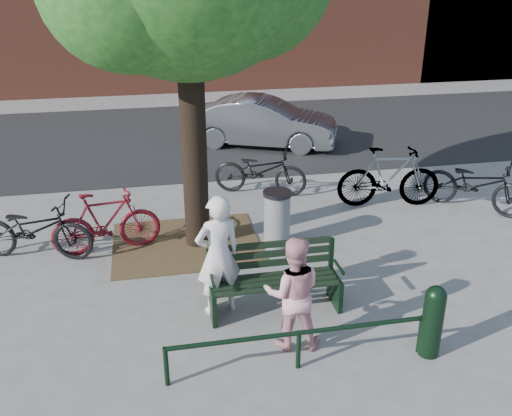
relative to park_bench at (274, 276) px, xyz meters
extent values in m
plane|color=gray|center=(0.00, -0.08, -0.48)|extent=(90.00, 90.00, 0.00)
cube|color=brown|center=(-1.00, 2.12, -0.47)|extent=(2.40, 2.00, 0.02)
cube|color=black|center=(0.00, 8.42, -0.47)|extent=(40.00, 7.00, 0.01)
cube|color=black|center=(-0.84, -0.08, -0.25)|extent=(0.06, 0.52, 0.45)
cube|color=black|center=(-0.84, 0.15, 0.19)|extent=(0.06, 0.06, 0.44)
cylinder|color=black|center=(-0.84, -0.18, 0.15)|extent=(0.04, 0.36, 0.04)
cube|color=black|center=(0.84, -0.08, -0.25)|extent=(0.06, 0.52, 0.45)
cube|color=black|center=(0.84, 0.15, 0.19)|extent=(0.06, 0.06, 0.44)
cylinder|color=black|center=(0.84, -0.18, 0.15)|extent=(0.04, 0.36, 0.04)
cube|color=black|center=(0.00, -0.08, -0.03)|extent=(1.64, 0.46, 0.04)
cube|color=black|center=(0.00, 0.15, 0.26)|extent=(1.64, 0.03, 0.47)
cylinder|color=black|center=(-1.50, -1.28, -0.23)|extent=(0.06, 0.06, 0.50)
cylinder|color=black|center=(0.00, -1.28, -0.23)|extent=(0.06, 0.06, 0.50)
cylinder|color=black|center=(1.50, -1.28, -0.23)|extent=(0.06, 0.06, 0.50)
cylinder|color=black|center=(0.00, -1.28, 0.00)|extent=(3.00, 0.06, 0.06)
cylinder|color=black|center=(-0.80, 2.12, 1.42)|extent=(0.40, 0.40, 3.80)
imported|color=silver|center=(-0.72, 0.07, 0.36)|extent=(0.68, 0.52, 1.67)
imported|color=pink|center=(0.04, -0.83, 0.25)|extent=(0.80, 0.67, 1.45)
cylinder|color=black|center=(1.60, -1.34, -0.08)|extent=(0.25, 0.25, 0.81)
sphere|color=black|center=(1.60, -1.34, 0.33)|extent=(0.25, 0.25, 0.25)
cylinder|color=gray|center=(0.47, 1.79, -0.03)|extent=(0.42, 0.42, 0.89)
cylinder|color=black|center=(0.47, 1.79, 0.45)|extent=(0.47, 0.47, 0.06)
imported|color=black|center=(-3.35, 2.12, 0.02)|extent=(1.99, 1.16, 0.99)
imported|color=#580C14|center=(-2.25, 2.12, 0.04)|extent=(1.76, 0.71, 1.03)
imported|color=black|center=(0.66, 4.08, 0.01)|extent=(1.97, 1.31, 0.98)
imported|color=gray|center=(2.92, 2.99, 0.11)|extent=(2.01, 0.85, 1.17)
imported|color=black|center=(4.44, 2.50, 0.03)|extent=(1.86, 1.87, 1.03)
imported|color=slate|center=(1.39, 7.25, 0.13)|extent=(3.90, 2.66, 1.22)
camera|label=1|loc=(-1.52, -6.41, 3.86)|focal=40.00mm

